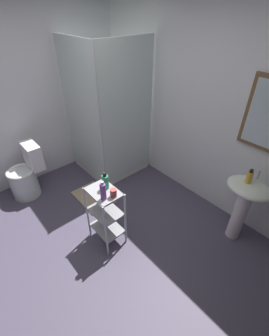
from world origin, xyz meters
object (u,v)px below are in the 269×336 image
(pedestal_sink, at_px, (245,200))
(bath_mat, at_px, (93,197))
(shower_stall, at_px, (109,145))
(storage_cart, at_px, (106,212))
(body_wash_bottle_green, at_px, (105,182))
(rinse_cup, at_px, (113,193))
(toilet, at_px, (26,176))
(hand_soap_bottle, at_px, (249,177))
(conditioner_bottle_purple, at_px, (103,191))

(pedestal_sink, height_order, bath_mat, pedestal_sink)
(shower_stall, distance_m, storage_cart, 1.41)
(body_wash_bottle_green, height_order, rinse_cup, body_wash_bottle_green)
(shower_stall, height_order, toilet, shower_stall)
(shower_stall, distance_m, hand_soap_bottle, 2.10)
(hand_soap_bottle, height_order, body_wash_bottle_green, hand_soap_bottle)
(conditioner_bottle_purple, xyz_separation_m, rinse_cup, (0.04, 0.09, -0.05))
(toilet, bearing_deg, shower_stall, 76.84)
(pedestal_sink, bearing_deg, conditioner_bottle_purple, -124.91)
(pedestal_sink, bearing_deg, body_wash_bottle_green, -131.14)
(shower_stall, relative_size, bath_mat, 3.33)
(toilet, height_order, storage_cart, toilet)
(toilet, distance_m, bath_mat, 0.98)
(body_wash_bottle_green, bearing_deg, rinse_cup, -5.82)
(pedestal_sink, xyz_separation_m, bath_mat, (-1.67, -0.91, -0.57))
(toilet, height_order, body_wash_bottle_green, body_wash_bottle_green)
(storage_cart, xyz_separation_m, bath_mat, (-0.72, 0.25, -0.43))
(storage_cart, xyz_separation_m, conditioner_bottle_purple, (0.09, -0.06, 0.40))
(storage_cart, distance_m, conditioner_bottle_purple, 0.41)
(pedestal_sink, distance_m, toilet, 2.83)
(storage_cart, xyz_separation_m, rinse_cup, (0.13, 0.03, 0.35))
(rinse_cup, height_order, bath_mat, rinse_cup)
(storage_cart, height_order, hand_soap_bottle, hand_soap_bottle)
(hand_soap_bottle, distance_m, bath_mat, 2.06)
(shower_stall, bearing_deg, hand_soap_bottle, 7.95)
(conditioner_bottle_purple, bearing_deg, shower_stall, 142.90)
(storage_cart, relative_size, conditioner_bottle_purple, 3.47)
(shower_stall, bearing_deg, toilet, -103.16)
(toilet, xyz_separation_m, hand_soap_bottle, (2.33, 1.52, 0.56))
(shower_stall, relative_size, rinse_cup, 22.51)
(shower_stall, bearing_deg, rinse_cup, -33.45)
(shower_stall, xyz_separation_m, storage_cart, (1.12, -0.86, -0.03))
(hand_soap_bottle, height_order, conditioner_bottle_purple, hand_soap_bottle)
(storage_cart, relative_size, rinse_cup, 8.33)
(toilet, bearing_deg, pedestal_sink, 33.18)
(storage_cart, xyz_separation_m, hand_soap_bottle, (0.92, 1.15, 0.44))
(bath_mat, bearing_deg, toilet, -137.78)
(hand_soap_bottle, bearing_deg, storage_cart, -128.78)
(hand_soap_bottle, distance_m, rinse_cup, 1.37)
(body_wash_bottle_green, distance_m, rinse_cup, 0.16)
(bath_mat, bearing_deg, hand_soap_bottle, 28.63)
(toilet, height_order, hand_soap_bottle, hand_soap_bottle)
(storage_cart, distance_m, rinse_cup, 0.37)
(shower_stall, bearing_deg, body_wash_bottle_green, -36.50)
(shower_stall, relative_size, hand_soap_bottle, 12.45)
(shower_stall, distance_m, toilet, 1.28)
(bath_mat, bearing_deg, body_wash_bottle_green, -16.20)
(body_wash_bottle_green, xyz_separation_m, bath_mat, (-0.69, 0.20, -0.82))
(pedestal_sink, relative_size, conditioner_bottle_purple, 3.80)
(conditioner_bottle_purple, bearing_deg, rinse_cup, 69.29)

